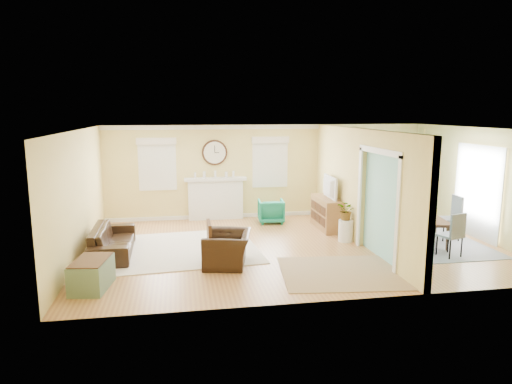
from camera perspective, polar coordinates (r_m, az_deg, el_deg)
floor at (r=10.30m, az=4.71°, el=-6.75°), size 9.00×9.00×0.00m
wall_back at (r=12.89m, az=1.50°, el=2.63°), size 9.00×0.02×2.60m
wall_front at (r=7.19m, az=10.77°, el=-3.61°), size 9.00×0.02×2.60m
wall_left at (r=9.90m, az=-21.32°, el=-0.37°), size 0.02×6.00×2.60m
wall_right at (r=11.94m, az=26.24°, el=0.97°), size 0.02×6.00×2.60m
ceiling at (r=9.86m, az=4.93°, el=7.87°), size 9.00×6.00×0.02m
partition at (r=10.72m, az=12.29°, el=1.17°), size 0.17×6.00×2.60m
fireplace at (r=12.68m, az=-5.08°, el=-0.74°), size 1.70×0.30×1.17m
wall_clock at (r=12.59m, az=-5.20°, el=4.94°), size 0.70×0.07×0.70m
window_left at (r=12.58m, az=-12.25°, el=3.86°), size 1.05×0.13×1.42m
window_right at (r=12.81m, az=1.76°, el=4.20°), size 1.05×0.13×1.42m
french_doors at (r=11.94m, az=25.98°, el=0.02°), size 0.06×1.70×2.20m
pendant at (r=11.02m, az=20.24°, el=5.44°), size 0.30×0.30×0.55m
rug_cream at (r=10.16m, az=-9.28°, el=-7.04°), size 3.45×3.05×0.02m
rug_jute at (r=8.80m, az=10.85°, el=-9.85°), size 2.49×2.12×0.01m
rug_grey at (r=11.31m, az=19.66°, el=-5.74°), size 2.52×3.14×0.01m
sofa at (r=10.09m, az=-17.47°, el=-5.80°), size 0.85×2.05×0.59m
eames_chair at (r=8.98m, az=-3.59°, el=-7.11°), size 1.07×1.17×0.66m
green_chair at (r=12.30m, az=1.89°, el=-2.40°), size 0.73×0.75×0.63m
trunk at (r=8.33m, az=-19.85°, el=-9.62°), size 0.67×0.96×0.51m
credenza at (r=11.80m, az=8.80°, el=-2.63°), size 0.46×1.35×0.80m
tv at (r=11.67m, az=8.81°, el=0.63°), size 0.15×0.98×0.56m
garden_stool at (r=10.77m, az=11.16°, el=-4.77°), size 0.34×0.34×0.50m
potted_plant at (r=10.65m, az=11.25°, el=-2.27°), size 0.48×0.51×0.46m
dining_table at (r=11.23m, az=19.75°, el=-4.31°), size 1.24×1.83×0.59m
dining_chair_n at (r=12.01m, az=17.17°, el=-2.01°), size 0.49×0.49×0.94m
dining_chair_s at (r=10.23m, az=23.11°, el=-4.45°), size 0.52×0.52×0.94m
dining_chair_w at (r=10.88m, az=16.90°, el=-3.48°), size 0.39×0.39×0.86m
dining_chair_e at (r=11.53m, az=22.92°, el=-2.54°), size 0.50×0.50×1.04m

